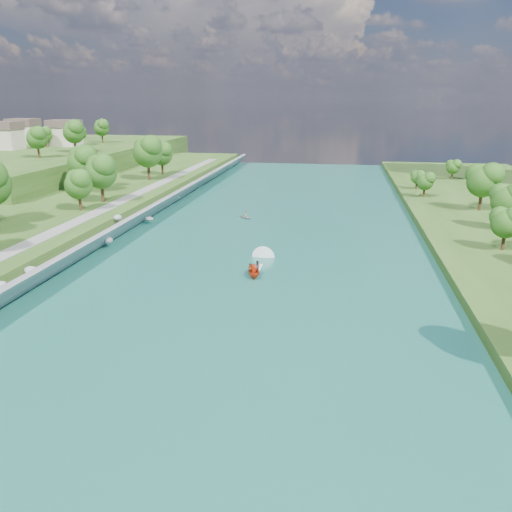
# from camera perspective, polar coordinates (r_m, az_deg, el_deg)

# --- Properties ---
(ground) EXTENTS (260.00, 260.00, 0.00)m
(ground) POSITION_cam_1_polar(r_m,az_deg,el_deg) (60.44, -2.99, -5.81)
(ground) COLOR #2D5119
(ground) RESTS_ON ground
(river_water) EXTENTS (55.00, 240.00, 0.10)m
(river_water) POSITION_cam_1_polar(r_m,az_deg,el_deg) (78.85, 0.13, -0.10)
(river_water) COLOR #185B4B
(river_water) RESTS_ON ground
(ridge_west) EXTENTS (60.00, 120.00, 9.00)m
(ridge_west) POSITION_cam_1_polar(r_m,az_deg,el_deg) (177.78, -23.10, 9.87)
(ridge_west) COLOR #2D5119
(ridge_west) RESTS_ON ground
(riprap_bank) EXTENTS (4.19, 236.00, 4.41)m
(riprap_bank) POSITION_cam_1_polar(r_m,az_deg,el_deg) (85.26, -17.43, 1.68)
(riprap_bank) COLOR slate
(riprap_bank) RESTS_ON ground
(riverside_path) EXTENTS (3.00, 200.00, 0.10)m
(riverside_path) POSITION_cam_1_polar(r_m,az_deg,el_deg) (88.98, -21.02, 3.11)
(riverside_path) COLOR gray
(riverside_path) RESTS_ON berm_west
(ridge_houses) EXTENTS (29.50, 29.50, 8.40)m
(ridge_houses) POSITION_cam_1_polar(r_m,az_deg,el_deg) (184.57, -24.26, 12.73)
(ridge_houses) COLOR beige
(ridge_houses) RESTS_ON ridge_west
(trees_ridge) EXTENTS (22.91, 53.44, 10.88)m
(trees_ridge) POSITION_cam_1_polar(r_m,az_deg,el_deg) (167.30, -20.35, 12.99)
(trees_ridge) COLOR #1C4813
(trees_ridge) RESTS_ON ridge_west
(motorboat) EXTENTS (3.60, 18.84, 2.15)m
(motorboat) POSITION_cam_1_polar(r_m,az_deg,el_deg) (71.48, -0.02, -1.39)
(motorboat) COLOR red
(motorboat) RESTS_ON river_water
(raft) EXTENTS (3.80, 3.67, 1.52)m
(raft) POSITION_cam_1_polar(r_m,az_deg,el_deg) (104.40, -1.15, 4.53)
(raft) COLOR #94969C
(raft) RESTS_ON river_water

